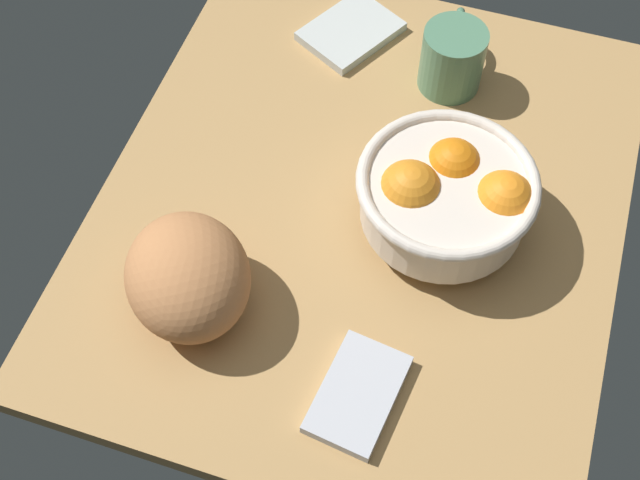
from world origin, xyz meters
The scene contains 6 objects.
ground_plane centered at (0.00, 0.00, -1.50)cm, with size 78.59×66.19×3.00cm, color #B0854F.
fruit_bowl centered at (0.42, 10.44, 6.61)cm, with size 22.02×22.02×11.50cm.
bread_loaf centered at (20.28, -15.22, 5.82)cm, with size 16.49×14.38×11.64cm, color #BD7A49.
napkin_folded centered at (26.00, 7.03, 0.78)cm, with size 13.07×8.14×1.57cm, color silver.
napkin_spare centered at (-28.13, -10.13, 0.71)cm, with size 13.46×10.12×1.42cm, color silver.
mug centered at (-23.70, 5.76, 4.71)cm, with size 13.24×8.79×9.41cm.
Camera 1 is at (61.27, 13.95, 90.51)cm, focal length 47.65 mm.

